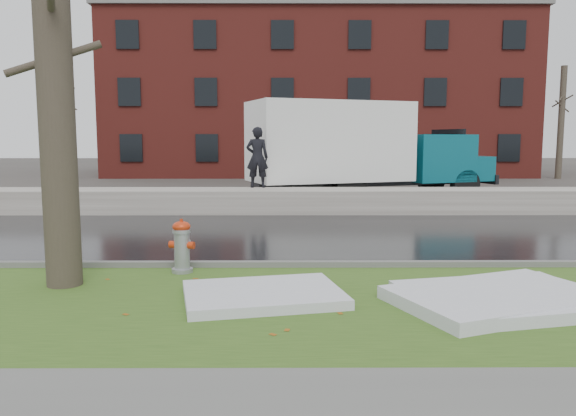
{
  "coord_description": "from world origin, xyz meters",
  "views": [
    {
      "loc": [
        -0.04,
        -8.85,
        2.32
      ],
      "look_at": [
        0.01,
        1.84,
        1.0
      ],
      "focal_mm": 35.0,
      "sensor_mm": 36.0,
      "label": 1
    }
  ],
  "objects_px": {
    "tree": "(54,63)",
    "worker": "(257,157)",
    "box_truck": "(358,149)",
    "fire_hydrant": "(182,244)"
  },
  "relations": [
    {
      "from": "tree",
      "to": "worker",
      "type": "height_order",
      "value": "tree"
    },
    {
      "from": "fire_hydrant",
      "to": "box_truck",
      "type": "height_order",
      "value": "box_truck"
    },
    {
      "from": "tree",
      "to": "box_truck",
      "type": "distance_m",
      "value": 13.91
    },
    {
      "from": "tree",
      "to": "box_truck",
      "type": "bearing_deg",
      "value": 63.47
    },
    {
      "from": "tree",
      "to": "worker",
      "type": "distance_m",
      "value": 10.02
    },
    {
      "from": "tree",
      "to": "worker",
      "type": "bearing_deg",
      "value": 74.96
    },
    {
      "from": "fire_hydrant",
      "to": "tree",
      "type": "bearing_deg",
      "value": -140.54
    },
    {
      "from": "worker",
      "to": "tree",
      "type": "bearing_deg",
      "value": 76.48
    },
    {
      "from": "box_truck",
      "to": "worker",
      "type": "relative_size",
      "value": 5.58
    },
    {
      "from": "tree",
      "to": "box_truck",
      "type": "xyz_separation_m",
      "value": [
        6.18,
        12.38,
        -1.51
      ]
    }
  ]
}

